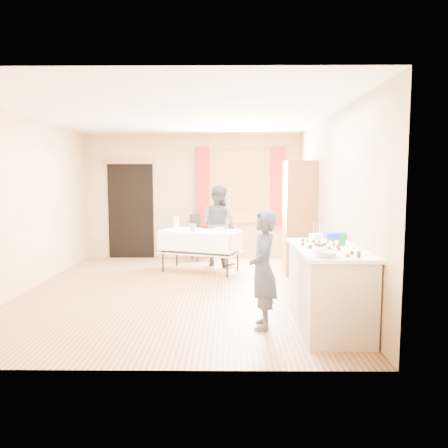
{
  "coord_description": "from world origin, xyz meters",
  "views": [
    {
      "loc": [
        0.76,
        -6.43,
        1.68
      ],
      "look_at": [
        0.69,
        0.0,
        1.01
      ],
      "focal_mm": 35.0,
      "sensor_mm": 36.0,
      "label": 1
    }
  ],
  "objects_px": {
    "girl": "(263,270)",
    "woman": "(219,225)",
    "counter": "(328,287)",
    "chair": "(202,246)",
    "cabinet": "(299,218)",
    "party_table": "(200,247)"
  },
  "relations": [
    {
      "from": "girl",
      "to": "woman",
      "type": "bearing_deg",
      "value": -168.04
    },
    {
      "from": "counter",
      "to": "chair",
      "type": "distance_m",
      "value": 4.42
    },
    {
      "from": "cabinet",
      "to": "girl",
      "type": "distance_m",
      "value": 2.93
    },
    {
      "from": "party_table",
      "to": "woman",
      "type": "bearing_deg",
      "value": 79.63
    },
    {
      "from": "girl",
      "to": "chair",
      "type": "bearing_deg",
      "value": -164.33
    },
    {
      "from": "party_table",
      "to": "girl",
      "type": "xyz_separation_m",
      "value": [
        0.9,
        -2.99,
        0.22
      ]
    },
    {
      "from": "chair",
      "to": "party_table",
      "type": "bearing_deg",
      "value": -112.05
    },
    {
      "from": "counter",
      "to": "party_table",
      "type": "relative_size",
      "value": 1.0
    },
    {
      "from": "cabinet",
      "to": "party_table",
      "type": "relative_size",
      "value": 1.27
    },
    {
      "from": "party_table",
      "to": "chair",
      "type": "height_order",
      "value": "chair"
    },
    {
      "from": "party_table",
      "to": "chair",
      "type": "xyz_separation_m",
      "value": [
        -0.05,
        1.14,
        -0.17
      ]
    },
    {
      "from": "girl",
      "to": "woman",
      "type": "distance_m",
      "value": 3.6
    },
    {
      "from": "counter",
      "to": "girl",
      "type": "xyz_separation_m",
      "value": [
        -0.74,
        -0.05,
        0.21
      ]
    },
    {
      "from": "cabinet",
      "to": "chair",
      "type": "xyz_separation_m",
      "value": [
        -1.78,
        1.34,
        -0.71
      ]
    },
    {
      "from": "party_table",
      "to": "counter",
      "type": "bearing_deg",
      "value": -41.17
    },
    {
      "from": "cabinet",
      "to": "counter",
      "type": "xyz_separation_m",
      "value": [
        -0.1,
        -2.74,
        -0.54
      ]
    },
    {
      "from": "counter",
      "to": "woman",
      "type": "height_order",
      "value": "woman"
    },
    {
      "from": "party_table",
      "to": "chair",
      "type": "distance_m",
      "value": 1.15
    },
    {
      "from": "chair",
      "to": "woman",
      "type": "bearing_deg",
      "value": -81.89
    },
    {
      "from": "party_table",
      "to": "woman",
      "type": "distance_m",
      "value": 0.73
    },
    {
      "from": "party_table",
      "to": "woman",
      "type": "height_order",
      "value": "woman"
    },
    {
      "from": "party_table",
      "to": "chair",
      "type": "bearing_deg",
      "value": 112.11
    }
  ]
}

